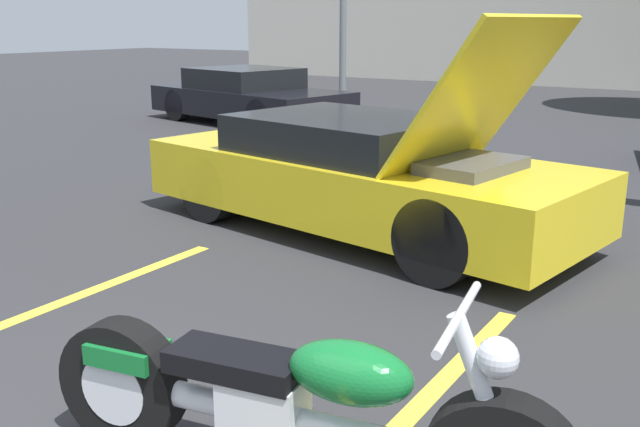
# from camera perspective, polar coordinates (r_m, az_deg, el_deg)

# --- Properties ---
(motorcycle) EXTENTS (2.42, 0.75, 0.96)m
(motorcycle) POSITION_cam_1_polar(r_m,az_deg,el_deg) (3.18, -2.32, -15.26)
(motorcycle) COLOR black
(motorcycle) RESTS_ON ground
(show_car_hood_open) EXTENTS (4.67, 2.45, 2.05)m
(show_car_hood_open) POSITION_cam_1_polar(r_m,az_deg,el_deg) (6.90, 3.35, 3.18)
(show_car_hood_open) COLOR yellow
(show_car_hood_open) RESTS_ON ground
(parked_car_left_row) EXTENTS (4.53, 2.75, 1.09)m
(parked_car_left_row) POSITION_cam_1_polar(r_m,az_deg,el_deg) (14.70, -5.71, 9.31)
(parked_car_left_row) COLOR black
(parked_car_left_row) RESTS_ON ground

